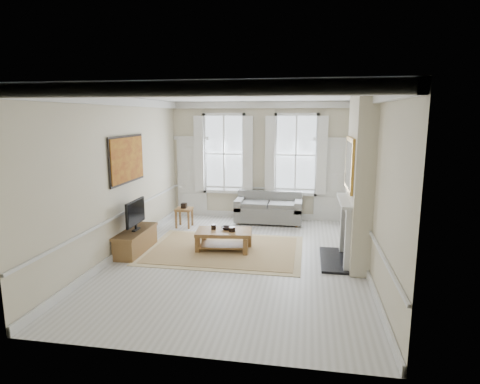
% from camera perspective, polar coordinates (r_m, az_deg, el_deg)
% --- Properties ---
extents(floor, '(7.20, 7.20, 0.00)m').
position_cam_1_polar(floor, '(8.67, -0.22, -9.45)').
color(floor, '#B7B5AD').
rests_on(floor, ground).
extents(ceiling, '(7.20, 7.20, 0.00)m').
position_cam_1_polar(ceiling, '(8.15, -0.24, 13.60)').
color(ceiling, white).
rests_on(ceiling, back_wall).
extents(back_wall, '(5.20, 0.00, 5.20)m').
position_cam_1_polar(back_wall, '(11.77, 2.80, 4.43)').
color(back_wall, beige).
rests_on(back_wall, floor).
extents(left_wall, '(0.00, 7.20, 7.20)m').
position_cam_1_polar(left_wall, '(9.05, -16.67, 2.08)').
color(left_wall, beige).
rests_on(left_wall, floor).
extents(right_wall, '(0.00, 7.20, 7.20)m').
position_cam_1_polar(right_wall, '(8.21, 17.96, 1.15)').
color(right_wall, beige).
rests_on(right_wall, floor).
extents(window_left, '(1.26, 0.20, 2.20)m').
position_cam_1_polar(window_left, '(11.87, -2.28, 5.46)').
color(window_left, '#B2BCC6').
rests_on(window_left, back_wall).
extents(window_right, '(1.26, 0.20, 2.20)m').
position_cam_1_polar(window_right, '(11.62, 7.95, 5.25)').
color(window_right, '#B2BCC6').
rests_on(window_right, back_wall).
extents(door_left, '(0.90, 0.08, 2.30)m').
position_cam_1_polar(door_left, '(12.22, -6.84, 2.00)').
color(door_left, silver).
rests_on(door_left, floor).
extents(door_right, '(0.90, 0.08, 2.30)m').
position_cam_1_polar(door_right, '(11.74, 12.74, 1.45)').
color(door_right, silver).
rests_on(door_right, floor).
extents(painting, '(0.05, 1.66, 1.06)m').
position_cam_1_polar(painting, '(9.26, -15.75, 4.50)').
color(painting, '#BA841F').
rests_on(painting, left_wall).
extents(chimney_breast, '(0.35, 1.70, 3.38)m').
position_cam_1_polar(chimney_breast, '(8.38, 16.58, 1.41)').
color(chimney_breast, beige).
rests_on(chimney_breast, floor).
extents(hearth, '(0.55, 1.50, 0.05)m').
position_cam_1_polar(hearth, '(8.76, 13.19, -9.37)').
color(hearth, black).
rests_on(hearth, floor).
extents(fireplace, '(0.21, 1.45, 1.33)m').
position_cam_1_polar(fireplace, '(8.56, 14.73, -4.94)').
color(fireplace, silver).
rests_on(fireplace, floor).
extents(mirror, '(0.06, 1.26, 1.06)m').
position_cam_1_polar(mirror, '(8.31, 15.24, 3.84)').
color(mirror, '#B98532').
rests_on(mirror, chimney_breast).
extents(sofa, '(1.87, 0.91, 0.86)m').
position_cam_1_polar(sofa, '(11.48, 4.13, -2.53)').
color(sofa, slate).
rests_on(sofa, floor).
extents(side_table, '(0.44, 0.44, 0.52)m').
position_cam_1_polar(side_table, '(11.05, -7.95, -2.83)').
color(side_table, brown).
rests_on(side_table, floor).
extents(rug, '(3.50, 2.60, 0.02)m').
position_cam_1_polar(rug, '(9.19, -2.29, -8.19)').
color(rug, tan).
rests_on(rug, floor).
extents(coffee_table, '(1.31, 0.85, 0.46)m').
position_cam_1_polar(coffee_table, '(9.08, -2.31, -5.98)').
color(coffee_table, brown).
rests_on(coffee_table, rug).
extents(ceramic_pot_a, '(0.11, 0.11, 0.11)m').
position_cam_1_polar(ceramic_pot_a, '(9.14, -3.79, -4.98)').
color(ceramic_pot_a, black).
rests_on(ceramic_pot_a, coffee_table).
extents(ceramic_pot_b, '(0.15, 0.15, 0.11)m').
position_cam_1_polar(ceramic_pot_b, '(8.96, -1.12, -5.32)').
color(ceramic_pot_b, black).
rests_on(ceramic_pot_b, coffee_table).
extents(bowl, '(0.25, 0.25, 0.06)m').
position_cam_1_polar(bowl, '(9.13, -1.87, -5.14)').
color(bowl, black).
rests_on(bowl, coffee_table).
extents(tv_stand, '(0.45, 1.40, 0.50)m').
position_cam_1_polar(tv_stand, '(9.31, -14.59, -6.74)').
color(tv_stand, brown).
rests_on(tv_stand, floor).
extents(tv, '(0.08, 0.90, 0.68)m').
position_cam_1_polar(tv, '(9.14, -14.65, -2.89)').
color(tv, black).
rests_on(tv, tv_stand).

